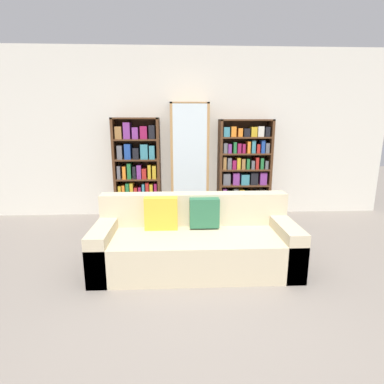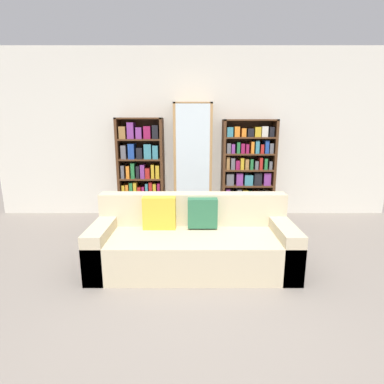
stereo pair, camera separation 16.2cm
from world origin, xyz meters
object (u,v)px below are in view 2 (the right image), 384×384
(couch, at_px, (192,242))
(display_cabinet, at_px, (192,162))
(wine_bottle, at_px, (227,219))
(bookshelf_right, at_px, (247,172))
(bookshelf_left, at_px, (140,170))

(couch, distance_m, display_cabinet, 1.88)
(wine_bottle, bearing_deg, bookshelf_right, 59.24)
(display_cabinet, distance_m, wine_bottle, 1.11)
(wine_bottle, bearing_deg, couch, -114.66)
(bookshelf_left, relative_size, display_cabinet, 0.88)
(couch, bearing_deg, bookshelf_left, 115.02)
(bookshelf_right, xyz_separation_m, wine_bottle, (-0.38, -0.63, -0.60))
(display_cabinet, bearing_deg, couch, -90.22)
(bookshelf_left, distance_m, display_cabinet, 0.85)
(bookshelf_left, distance_m, bookshelf_right, 1.74)
(couch, relative_size, wine_bottle, 5.43)
(display_cabinet, relative_size, wine_bottle, 4.72)
(couch, height_order, wine_bottle, couch)
(wine_bottle, bearing_deg, display_cabinet, 130.25)
(bookshelf_right, distance_m, wine_bottle, 0.95)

